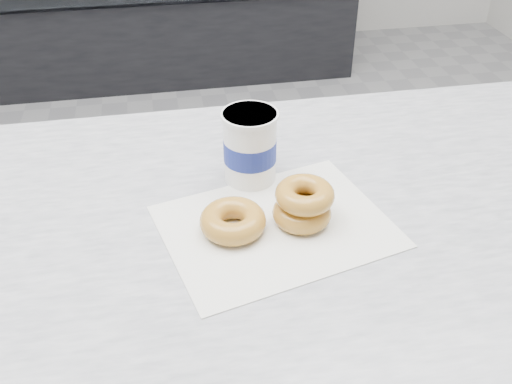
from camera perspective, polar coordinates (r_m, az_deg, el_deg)
ground at (r=1.96m, az=-8.48°, el=-12.93°), size 5.00×5.00×0.00m
wax_paper at (r=0.89m, az=2.02°, el=-3.43°), size 0.39×0.33×0.00m
donut_single at (r=0.87m, az=-2.33°, el=-2.89°), size 0.13×0.13×0.04m
donut_stack at (r=0.88m, az=4.75°, el=-1.19°), size 0.11×0.11×0.06m
coffee_cup at (r=0.96m, az=-0.61°, el=4.61°), size 0.10×0.10×0.13m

